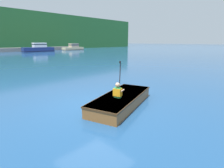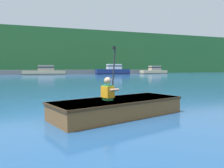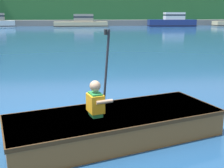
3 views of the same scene
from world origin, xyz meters
The scene contains 7 objects.
ground_plane centered at (0.00, 0.00, 0.00)m, with size 300.00×300.00×0.00m, color navy.
waterfront_apartment_right centered at (-5.02, 51.93, 4.43)m, with size 9.45×9.14×8.85m.
marina_dock centered at (0.00, 41.56, 0.45)m, with size 54.59×2.40×0.90m.
moored_boat_dock_west_inner centered at (0.41, 38.11, 0.65)m, with size 7.95×2.57×1.85m.
moored_boat_dock_center_near centered at (13.79, 36.50, 0.79)m, with size 7.06×2.68×2.10m.
rowboat_foreground centered at (0.85, -0.72, 0.24)m, with size 3.65×2.23×0.43m.
person_paddler centered at (0.49, -0.83, 0.69)m, with size 0.41×0.42×1.32m.
Camera 3 is at (0.29, -4.95, 1.98)m, focal length 45.00 mm.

